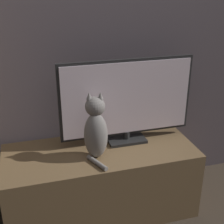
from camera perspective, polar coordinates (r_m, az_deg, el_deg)
name	(u,v)px	position (r m, az deg, el deg)	size (l,w,h in m)	color
wall_back	(87,18)	(2.11, -4.62, 16.76)	(4.80, 0.05, 2.60)	#564C51
tv_stand	(101,181)	(2.21, -2.07, -12.47)	(1.27, 0.53, 0.49)	brown
tv	(127,100)	(2.07, 2.75, 2.13)	(0.91, 0.16, 0.58)	black
cat	(96,129)	(1.93, -3.00, -3.17)	(0.17, 0.28, 0.43)	gray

